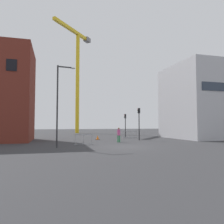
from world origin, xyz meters
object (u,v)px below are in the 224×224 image
object	(u,v)px
construction_crane	(77,68)
traffic_light_island	(139,119)
streetlamp_tall	(59,99)
traffic_light_far	(125,122)
pedestrian_walking	(119,134)
traffic_cone_on_verge	(98,138)

from	to	relation	value
construction_crane	traffic_light_island	world-z (taller)	construction_crane
streetlamp_tall	traffic_light_island	bearing A→B (deg)	33.24
traffic_light_far	pedestrian_walking	distance (m)	10.50
streetlamp_tall	traffic_light_island	xyz separation A→B (m)	(10.48, 6.87, -1.51)
traffic_light_far	traffic_cone_on_verge	world-z (taller)	traffic_light_far
traffic_cone_on_verge	traffic_light_far	bearing A→B (deg)	39.40
construction_crane	streetlamp_tall	world-z (taller)	construction_crane
traffic_light_island	traffic_cone_on_verge	size ratio (longest dim) A/B	7.39
construction_crane	pedestrian_walking	distance (m)	32.68
pedestrian_walking	traffic_cone_on_verge	distance (m)	5.31
streetlamp_tall	traffic_cone_on_verge	bearing A→B (deg)	59.88
construction_crane	traffic_light_far	distance (m)	24.33
construction_crane	pedestrian_walking	world-z (taller)	construction_crane
construction_crane	traffic_light_far	world-z (taller)	construction_crane
pedestrian_walking	streetlamp_tall	bearing A→B (deg)	-148.35
traffic_light_far	pedestrian_walking	size ratio (longest dim) A/B	2.21
traffic_light_far	construction_crane	bearing A→B (deg)	106.88
traffic_light_far	traffic_light_island	size ratio (longest dim) A/B	0.89
traffic_light_far	traffic_light_island	world-z (taller)	traffic_light_island
traffic_light_far	traffic_cone_on_verge	xyz separation A→B (m)	(-5.52, -4.53, -2.28)
streetlamp_tall	traffic_light_far	distance (m)	17.69
pedestrian_walking	construction_crane	bearing A→B (deg)	93.69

